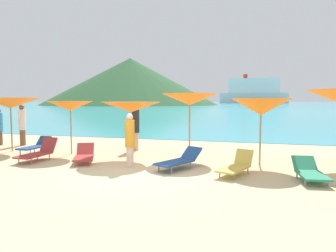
# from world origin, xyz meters

# --- Properties ---
(ground_plane) EXTENTS (50.00, 100.00, 0.30)m
(ground_plane) POSITION_xyz_m (0.00, 10.00, -0.15)
(ground_plane) COLOR beige
(ocean_water) EXTENTS (650.00, 440.00, 0.02)m
(ocean_water) POSITION_xyz_m (0.00, 227.09, 0.01)
(ocean_water) COLOR #38B7CC
(ocean_water) RESTS_ON ground_plane
(headland_hill) EXTENTS (80.54, 80.54, 21.55)m
(headland_hill) POSITION_xyz_m (-52.56, 124.22, 10.78)
(headland_hill) COLOR #2D5B33
(headland_hill) RESTS_ON ground_plane
(umbrella_2) EXTENTS (2.45, 2.45, 2.17)m
(umbrella_2) POSITION_xyz_m (-6.19, 1.96, 1.95)
(umbrella_2) COLOR #9E7F59
(umbrella_2) RESTS_ON ground_plane
(umbrella_3) EXTENTS (1.87, 1.87, 2.04)m
(umbrella_3) POSITION_xyz_m (-3.50, 2.05, 1.85)
(umbrella_3) COLOR #9E7F59
(umbrella_3) RESTS_ON ground_plane
(umbrella_4) EXTENTS (2.23, 2.23, 2.01)m
(umbrella_4) POSITION_xyz_m (-0.97, 1.96, 1.82)
(umbrella_4) COLOR #9E7F59
(umbrella_4) RESTS_ON ground_plane
(umbrella_5) EXTENTS (2.21, 2.21, 2.31)m
(umbrella_5) POSITION_xyz_m (1.00, 2.65, 2.09)
(umbrella_5) COLOR #9E7F59
(umbrella_5) RESTS_ON ground_plane
(umbrella_6) EXTENTS (1.90, 1.90, 2.13)m
(umbrella_6) POSITION_xyz_m (3.44, 1.99, 1.85)
(umbrella_6) COLOR #9E7F59
(umbrella_6) RESTS_ON ground_plane
(lounge_chair_5) EXTENTS (1.13, 1.50, 0.58)m
(lounge_chair_5) POSITION_xyz_m (-2.17, 0.77, 0.25)
(lounge_chair_5) COLOR #A53333
(lounge_chair_5) RESTS_ON ground_plane
(lounge_chair_6) EXTENTS (0.99, 1.53, 0.63)m
(lounge_chair_6) POSITION_xyz_m (2.79, 0.48, 0.25)
(lounge_chair_6) COLOR #D8BF4C
(lounge_chair_6) RESTS_ON ground_plane
(lounge_chair_8) EXTENTS (1.26, 1.74, 0.59)m
(lounge_chair_8) POSITION_xyz_m (1.09, 0.72, 0.27)
(lounge_chair_8) COLOR #1E478C
(lounge_chair_8) RESTS_ON ground_plane
(lounge_chair_9) EXTENTS (0.60, 1.41, 0.62)m
(lounge_chair_9) POSITION_xyz_m (-4.95, 1.79, 0.30)
(lounge_chair_9) COLOR #1E478C
(lounge_chair_9) RESTS_ON ground_plane
(lounge_chair_10) EXTENTS (0.62, 1.57, 0.73)m
(lounge_chair_10) POSITION_xyz_m (-3.87, 0.64, 0.29)
(lounge_chair_10) COLOR #A53333
(lounge_chair_10) RESTS_ON ground_plane
(lounge_chair_12) EXTENTS (0.80, 1.53, 0.53)m
(lounge_chair_12) POSITION_xyz_m (4.65, 0.34, 0.24)
(lounge_chair_12) COLOR #268C66
(lounge_chair_12) RESTS_ON ground_plane
(beachgoer_2) EXTENTS (0.33, 0.33, 1.87)m
(beachgoer_2) POSITION_xyz_m (-6.97, 3.44, 1.00)
(beachgoer_2) COLOR brown
(beachgoer_2) RESTS_ON ground_plane
(beachgoer_3) EXTENTS (0.29, 0.29, 1.66)m
(beachgoer_3) POSITION_xyz_m (-0.42, 0.52, 0.89)
(beachgoer_3) COLOR beige
(beachgoer_3) RESTS_ON ground_plane
(beachgoer_4) EXTENTS (0.35, 0.35, 1.91)m
(beachgoer_4) POSITION_xyz_m (-1.47, 3.56, 1.02)
(beachgoer_4) COLOR #DBAA84
(beachgoer_4) RESTS_ON ground_plane
(cruise_ship) EXTENTS (48.04, 10.87, 21.02)m
(cruise_ship) POSITION_xyz_m (2.14, 223.22, 8.00)
(cruise_ship) COLOR silver
(cruise_ship) RESTS_ON ocean_water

